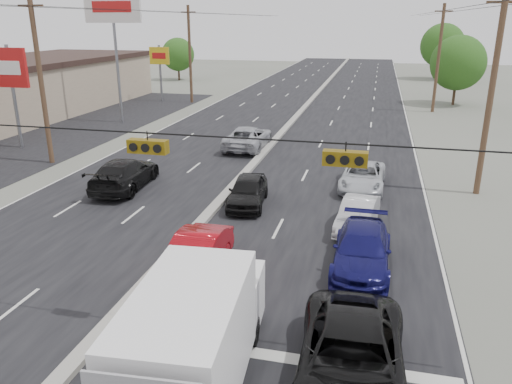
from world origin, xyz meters
TOP-DOWN VIEW (x-y plane):
  - ground at (0.00, 0.00)m, footprint 200.00×200.00m
  - road_surface at (0.00, 30.00)m, footprint 20.00×160.00m
  - center_median at (0.00, 30.00)m, footprint 0.50×160.00m
  - parking_lot at (-17.00, 25.00)m, footprint 10.00×42.00m
  - utility_pole_left_b at (-12.50, 15.00)m, footprint 1.60×0.30m
  - utility_pole_left_c at (-12.50, 40.00)m, footprint 1.60×0.30m
  - utility_pole_right_b at (12.50, 15.00)m, footprint 1.60×0.30m
  - utility_pole_right_c at (12.50, 40.00)m, footprint 1.60×0.30m
  - traffic_signals at (1.40, 0.00)m, footprint 25.00×0.30m
  - pole_sign_mid at (-17.00, 18.00)m, footprint 2.60×0.25m
  - pole_sign_billboard at (-14.50, 28.00)m, footprint 5.00×0.25m
  - pole_sign_far at (-16.00, 40.00)m, footprint 2.20×0.25m
  - tree_left_far at (-22.00, 60.00)m, footprint 4.80×4.80m
  - tree_right_mid at (15.00, 45.00)m, footprint 5.60×5.60m
  - tree_right_far at (16.00, 70.00)m, footprint 6.40×6.40m
  - box_truck at (3.51, -2.29)m, footprint 2.60×6.33m
  - red_sedan at (1.40, 3.24)m, footprint 1.59×4.47m
  - black_suv at (7.00, -1.23)m, footprint 2.80×5.75m
  - queue_car_a at (1.40, 10.53)m, footprint 2.12×4.34m
  - queue_car_b at (6.70, 8.76)m, footprint 1.86×4.08m
  - queue_car_c at (6.70, 14.34)m, footprint 2.40×4.91m
  - queue_car_d at (7.01, 5.18)m, footprint 2.05×4.94m
  - oncoming_near at (-5.59, 11.49)m, footprint 2.68×5.68m
  - oncoming_far at (-1.40, 21.45)m, footprint 2.59×5.62m

SIDE VIEW (x-z plane):
  - ground at x=0.00m, z-range 0.00..0.00m
  - road_surface at x=0.00m, z-range -0.01..0.01m
  - parking_lot at x=-17.00m, z-range -0.01..0.01m
  - center_median at x=0.00m, z-range 0.00..0.20m
  - queue_car_b at x=6.70m, z-range 0.00..1.30m
  - queue_car_c at x=6.70m, z-range 0.00..1.34m
  - queue_car_a at x=1.40m, z-range 0.00..1.43m
  - queue_car_d at x=7.01m, z-range 0.00..1.43m
  - red_sedan at x=1.40m, z-range 0.00..1.47m
  - oncoming_far at x=-1.40m, z-range 0.00..1.56m
  - black_suv at x=7.00m, z-range 0.00..1.58m
  - oncoming_near at x=-5.59m, z-range 0.00..1.60m
  - box_truck at x=3.51m, z-range 0.04..3.18m
  - tree_left_far at x=-22.00m, z-range 0.66..6.78m
  - tree_right_mid at x=15.00m, z-range 0.77..7.91m
  - pole_sign_far at x=-16.00m, z-range 1.41..7.41m
  - tree_right_far at x=16.00m, z-range 0.88..9.04m
  - utility_pole_left_b at x=-12.50m, z-range 0.11..10.11m
  - utility_pole_left_c at x=-12.50m, z-range 0.11..10.11m
  - utility_pole_right_b at x=12.50m, z-range 0.11..10.11m
  - utility_pole_right_c at x=12.50m, z-range 0.11..10.11m
  - pole_sign_mid at x=-17.00m, z-range 1.61..8.61m
  - traffic_signals at x=1.40m, z-range 5.22..5.77m
  - pole_sign_billboard at x=-14.50m, z-range 3.37..14.37m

